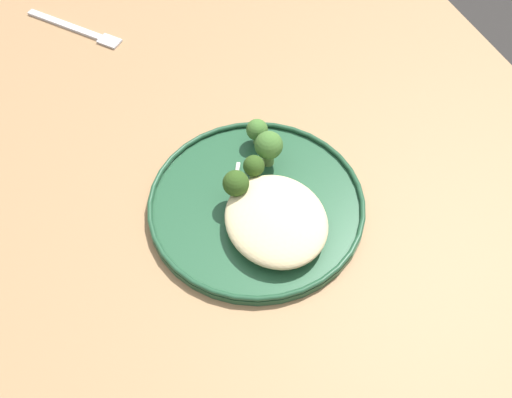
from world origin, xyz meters
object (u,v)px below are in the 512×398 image
Objects in this scene: seared_scallop_tiny_bay at (293,229)px; broccoli_floret_tall_stalk at (236,184)px; dinner_fork at (77,29)px; dinner_plate at (256,204)px; seared_scallop_right_edge at (273,239)px; broccoli_floret_center_pile at (257,130)px; seared_scallop_rear_pale at (248,219)px; broccoli_floret_split_head at (254,167)px; seared_scallop_half_hidden at (274,217)px; seared_scallop_tilted_round at (273,190)px; broccoli_floret_right_tilted at (269,146)px.

broccoli_floret_tall_stalk is at bearing 31.01° from seared_scallop_tiny_bay.
dinner_plate is at bearing -163.62° from dinner_fork.
dinner_plate is 8.70× the size of seared_scallop_right_edge.
seared_scallop_right_edge is 0.21× the size of dinner_fork.
seared_scallop_rear_pale is at bearing 152.19° from broccoli_floret_center_pile.
seared_scallop_right_edge is 0.59× the size of broccoli_floret_tall_stalk.
broccoli_floret_split_head is (0.10, 0.01, 0.02)m from seared_scallop_tiny_bay.
seared_scallop_right_edge is at bearing 170.26° from broccoli_floret_split_head.
broccoli_floret_center_pile is at bearing -16.52° from seared_scallop_right_edge.
broccoli_floret_center_pile reaches higher than seared_scallop_tiny_bay.
seared_scallop_rear_pale is at bearing -166.89° from dinner_fork.
seared_scallop_half_hidden is (0.03, -0.01, -0.00)m from seared_scallop_right_edge.
seared_scallop_rear_pale is 1.07× the size of seared_scallop_half_hidden.
broccoli_floret_split_head reaches higher than seared_scallop_half_hidden.
seared_scallop_rear_pale is 0.75× the size of seared_scallop_right_edge.
seared_scallop_tiny_bay is at bearing -152.00° from seared_scallop_half_hidden.
seared_scallop_right_edge is (-0.04, -0.02, 0.00)m from seared_scallop_rear_pale.
dinner_fork is (0.49, 0.14, -0.02)m from seared_scallop_half_hidden.
seared_scallop_right_edge is at bearing -167.82° from broccoli_floret_tall_stalk.
dinner_plate is 0.05m from broccoli_floret_tall_stalk.
seared_scallop_half_hidden is at bearing -147.47° from broccoli_floret_tall_stalk.
seared_scallop_rear_pale is 0.44× the size of broccoli_floret_tall_stalk.
seared_scallop_tiny_bay is 0.55m from dinner_fork.
seared_scallop_half_hidden is 0.04m from seared_scallop_tilted_round.
broccoli_floret_split_head reaches higher than seared_scallop_right_edge.
broccoli_floret_tall_stalk reaches higher than broccoli_floret_split_head.
broccoli_floret_center_pile reaches higher than dinner_fork.
broccoli_floret_right_tilted is at bearing -37.97° from seared_scallop_rear_pale.
broccoli_floret_center_pile is at bearing -6.91° from seared_scallop_tiny_bay.
broccoli_floret_center_pile is at bearing -37.87° from broccoli_floret_tall_stalk.
broccoli_floret_split_head is at bearing -9.74° from seared_scallop_right_edge.
broccoli_floret_center_pile is at bearing -0.21° from broccoli_floret_right_tilted.
seared_scallop_tilted_round is 0.42× the size of broccoli_floret_right_tilted.
broccoli_floret_tall_stalk reaches higher than broccoli_floret_center_pile.
broccoli_floret_split_head is 0.45m from dinner_fork.
broccoli_floret_split_head reaches higher than broccoli_floret_center_pile.
seared_scallop_rear_pale is 0.16× the size of dinner_fork.
seared_scallop_tilted_round is 0.15× the size of dinner_fork.
seared_scallop_right_edge is 1.39× the size of seared_scallop_tilted_round.
dinner_plate is at bearing 14.74° from seared_scallop_half_hidden.
broccoli_floret_center_pile is at bearing -23.90° from dinner_plate.
broccoli_floret_right_tilted reaches higher than seared_scallop_tiny_bay.
broccoli_floret_center_pile reaches higher than dinner_plate.
seared_scallop_right_edge reaches higher than dinner_plate.
broccoli_floret_center_pile reaches higher than seared_scallop_half_hidden.
seared_scallop_tiny_bay is at bearing -163.10° from dinner_fork.
seared_scallop_right_edge is at bearing 155.87° from seared_scallop_tilted_round.
seared_scallop_right_edge is 0.03m from seared_scallop_half_hidden.
seared_scallop_right_edge and seared_scallop_half_hidden have the same top height.
seared_scallop_rear_pale is at bearing 139.73° from dinner_plate.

